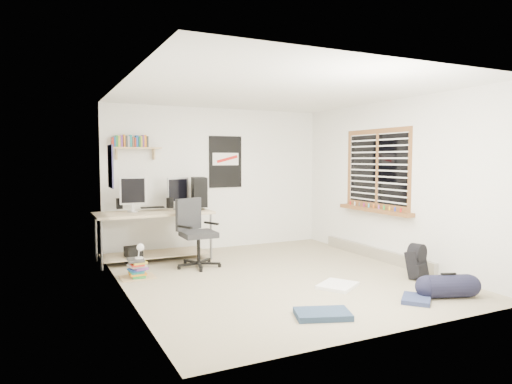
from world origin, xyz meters
name	(u,v)px	position (x,y,z in m)	size (l,w,h in m)	color
floor	(277,277)	(0.00, 0.00, -0.01)	(4.00, 4.50, 0.01)	gray
ceiling	(278,91)	(0.00, 0.00, 2.50)	(4.00, 4.50, 0.01)	white
back_wall	(217,179)	(0.00, 2.25, 1.25)	(4.00, 0.01, 2.50)	silver
left_wall	(125,190)	(-2.00, 0.00, 1.25)	(0.01, 4.50, 2.50)	silver
right_wall	(392,182)	(2.00, 0.00, 1.25)	(0.01, 4.50, 2.50)	silver
desk	(154,237)	(-1.28, 1.73, 0.36)	(1.79, 0.78, 0.82)	tan
monitor_left	(133,196)	(-1.57, 1.84, 1.03)	(0.39, 0.10, 0.43)	#B3B2B7
monitor_right	(178,195)	(-0.84, 1.87, 1.02)	(0.37, 0.09, 0.41)	#ADADB2
pc_tower	(199,192)	(-0.49, 1.83, 1.06)	(0.22, 0.46, 0.48)	black
keyboard	(152,207)	(-1.25, 1.90, 0.82)	(0.37, 0.13, 0.02)	black
speaker_left	(119,204)	(-1.75, 2.00, 0.90)	(0.08, 0.08, 0.17)	black
speaker_right	(170,203)	(-1.00, 1.76, 0.90)	(0.08, 0.08, 0.17)	black
office_chair	(199,234)	(-0.78, 1.01, 0.49)	(0.67, 0.67, 1.02)	#232426
wall_shelf	(136,148)	(-1.45, 2.14, 1.78)	(0.80, 0.22, 0.24)	tan
poster_back_wall	(226,162)	(0.15, 2.23, 1.55)	(0.62, 0.03, 0.92)	black
poster_left_wall	(111,166)	(-1.99, 1.20, 1.50)	(0.02, 0.42, 0.60)	navy
window	(376,169)	(1.95, 0.30, 1.45)	(0.10, 1.50, 1.26)	brown
baseboard_heater	(375,253)	(1.96, 0.30, 0.09)	(0.08, 2.50, 0.18)	#B7B2A8
backpack	(417,264)	(1.63, -0.91, 0.20)	(0.27, 0.22, 0.36)	black
duffel_bag	(448,286)	(1.34, -1.69, 0.14)	(0.27, 0.27, 0.52)	black
tshirt	(338,285)	(0.44, -0.78, 0.02)	(0.48, 0.41, 0.04)	white
jeans_a	(323,314)	(-0.34, -1.60, 0.03)	(0.55, 0.35, 0.06)	#22344D
jeans_b	(416,299)	(0.91, -1.63, 0.03)	(0.40, 0.30, 0.05)	#232C4F
book_stack	(137,267)	(-1.73, 0.77, 0.15)	(0.49, 0.40, 0.33)	brown
desk_lamp	(139,250)	(-1.71, 0.75, 0.38)	(0.11, 0.19, 0.19)	white
subwoofer	(133,255)	(-1.62, 1.62, 0.14)	(0.23, 0.23, 0.26)	black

